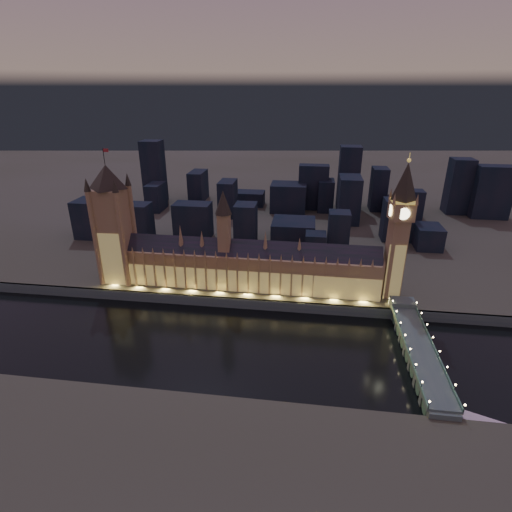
# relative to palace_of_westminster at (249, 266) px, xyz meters

# --- Properties ---
(ground_plane) EXTENTS (2000.00, 2000.00, 0.00)m
(ground_plane) POSITION_rel_palace_of_westminster_xyz_m (1.58, -61.75, -26.37)
(ground_plane) COLOR black
(ground_plane) RESTS_ON ground
(north_bank) EXTENTS (2000.00, 960.00, 8.00)m
(north_bank) POSITION_rel_palace_of_westminster_xyz_m (1.58, 458.25, -22.37)
(north_bank) COLOR #3D412B
(north_bank) RESTS_ON ground
(embankment_wall) EXTENTS (2000.00, 2.50, 8.00)m
(embankment_wall) POSITION_rel_palace_of_westminster_xyz_m (1.58, -20.75, -22.37)
(embankment_wall) COLOR #405855
(embankment_wall) RESTS_ON ground
(palace_of_westminster) EXTENTS (202.00, 22.79, 78.00)m
(palace_of_westminster) POSITION_rel_palace_of_westminster_xyz_m (0.00, 0.00, 0.00)
(palace_of_westminster) COLOR #9F764E
(palace_of_westminster) RESTS_ON north_bank
(victoria_tower) EXTENTS (31.68, 31.68, 106.82)m
(victoria_tower) POSITION_rel_palace_of_westminster_xyz_m (-108.42, 0.16, 34.31)
(victoria_tower) COLOR #9F764E
(victoria_tower) RESTS_ON north_bank
(elizabeth_tower) EXTENTS (18.00, 18.00, 107.96)m
(elizabeth_tower) POSITION_rel_palace_of_westminster_xyz_m (109.58, 0.17, 41.81)
(elizabeth_tower) COLOR #9F764E
(elizabeth_tower) RESTS_ON north_bank
(westminster_bridge) EXTENTS (17.48, 113.00, 15.90)m
(westminster_bridge) POSITION_rel_palace_of_westminster_xyz_m (116.00, -65.21, -20.38)
(westminster_bridge) COLOR #405855
(westminster_bridge) RESTS_ON ground
(river_boat) EXTENTS (47.78, 26.75, 4.50)m
(river_boat) POSITION_rel_palace_of_westminster_xyz_m (136.00, -119.75, -24.81)
(river_boat) COLOR #405855
(river_boat) RESTS_ON ground
(city_backdrop) EXTENTS (483.93, 215.63, 82.69)m
(city_backdrop) POSITION_rel_palace_of_westminster_xyz_m (43.29, 188.08, 5.40)
(city_backdrop) COLOR black
(city_backdrop) RESTS_ON north_bank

